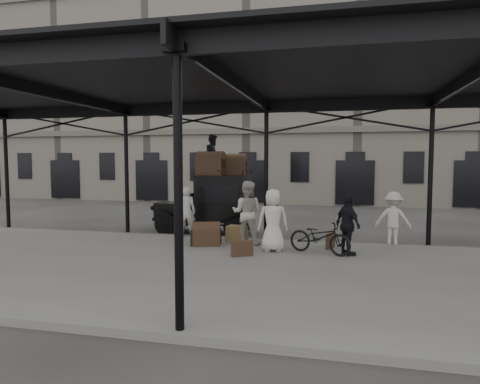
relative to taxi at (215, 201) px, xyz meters
The scene contains 18 objects.
ground 4.09m from the taxi, 57.04° to the right, with size 120.00×120.00×0.00m, color #383533.
platform 5.80m from the taxi, 68.06° to the right, with size 28.00×8.00×0.15m, color slate.
canopy 6.41m from the taxi, 66.96° to the right, with size 22.50×9.00×4.74m.
building_frontage 15.96m from the taxi, 81.78° to the left, with size 64.00×8.00×14.00m, color slate.
taxi is the anchor object (origin of this frame).
porter_left 1.60m from the taxi, 111.18° to the right, with size 0.62×0.41×1.69m, color beige.
porter_midleft 2.92m from the taxi, 53.92° to the right, with size 0.95×0.74×1.95m, color #BCB8AC.
porter_centre 4.15m from the taxi, 50.22° to the right, with size 0.87×0.56×1.78m, color silver.
porter_official 5.73m from the taxi, 34.53° to the right, with size 0.98×0.41×1.67m, color black.
porter_right 6.26m from the taxi, 13.68° to the right, with size 1.05×0.60×1.62m, color silver.
bicycle 5.14m from the taxi, 39.15° to the right, with size 0.62×1.79×0.94m, color black.
porter_roof 1.72m from the taxi, 107.50° to the right, with size 0.72×0.56×1.47m, color black.
steamer_trunk_roof_near 1.36m from the taxi, 108.07° to the right, with size 0.98×0.60×0.72m, color #473321, non-canonical shape.
steamer_trunk_roof_far 1.48m from the taxi, 16.81° to the left, with size 0.89×0.54×0.65m, color #473321, non-canonical shape.
steamer_trunk_platform 3.00m from the taxi, 78.90° to the right, with size 0.82×0.50×0.60m, color #473321, non-canonical shape.
wicker_hamper 2.54m from the taxi, 56.77° to the right, with size 0.60×0.45×0.50m, color olive.
suitcase_upright 4.93m from the taxi, 29.32° to the right, with size 0.15×0.60×0.45m, color #473321.
suitcase_flat 4.54m from the taxi, 64.12° to the right, with size 0.60×0.15×0.40m, color #473321.
Camera 1 is at (2.35, -11.79, 2.75)m, focal length 32.00 mm.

